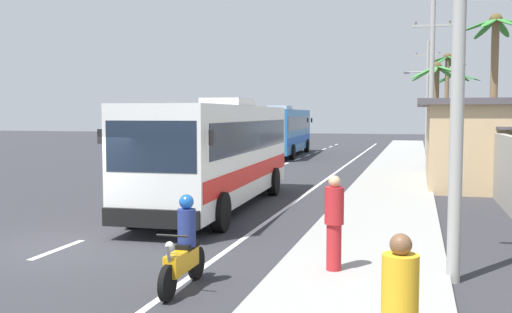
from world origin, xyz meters
TOP-DOWN VIEW (x-y plane):
  - ground_plane at (0.00, 0.00)m, footprint 160.00×160.00m
  - sidewalk_kerb at (6.80, 10.00)m, footprint 3.20×90.00m
  - lane_markings at (2.34, 14.41)m, footprint 3.86×71.00m
  - boundary_wall at (10.60, 14.00)m, footprint 0.24×60.00m
  - coach_bus_foreground at (1.51, 6.30)m, footprint 3.22×11.02m
  - coach_bus_far_lane at (-1.66, 30.15)m, footprint 3.35×12.04m
  - motorcycle_beside_bus at (3.88, -2.32)m, footprint 0.56×1.96m
  - pedestrian_near_kerb at (6.32, -0.94)m, footprint 0.36×0.36m
  - utility_pole_mid at (8.40, 18.17)m, footprint 1.98×0.24m
  - utility_pole_far at (8.43, 37.01)m, footprint 2.94×0.24m
  - utility_pole_distant at (8.78, 55.86)m, footprint 2.18×0.24m
  - palm_nearest at (9.79, 33.14)m, footprint 2.69×2.73m
  - palm_second at (10.80, 38.65)m, footprint 3.66×3.55m
  - palm_third at (8.70, 21.01)m, footprint 2.94×3.01m
  - palm_fourth at (10.96, 15.79)m, footprint 2.92×2.61m

SIDE VIEW (x-z plane):
  - ground_plane at x=0.00m, z-range 0.00..0.00m
  - lane_markings at x=2.34m, z-range 0.00..0.01m
  - sidewalk_kerb at x=6.80m, z-range 0.00..0.14m
  - motorcycle_beside_bus at x=3.88m, z-range -0.16..1.49m
  - pedestrian_near_kerb at x=6.32m, z-range 0.18..1.96m
  - boundary_wall at x=10.60m, z-range 0.00..2.37m
  - coach_bus_foreground at x=1.51m, z-range 0.07..3.66m
  - coach_bus_far_lane at x=-1.66m, z-range 0.08..3.72m
  - palm_third at x=8.70m, z-range 1.14..6.97m
  - utility_pole_mid at x=8.40m, z-range 0.18..8.79m
  - utility_pole_distant at x=8.78m, z-range 0.17..8.90m
  - utility_pole_far at x=8.43m, z-range 0.29..9.15m
  - palm_fourth at x=10.96m, z-range 1.32..8.71m
  - palm_nearest at x=9.79m, z-range 1.31..8.77m
  - palm_second at x=10.80m, z-range 1.77..8.31m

